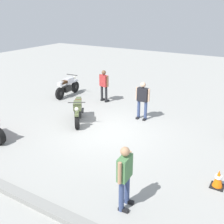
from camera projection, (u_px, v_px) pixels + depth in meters
ground_plane at (107, 131)px, 10.88m from camera, size 40.00×40.00×0.00m
curb_edge at (14, 192)px, 7.18m from camera, size 14.00×0.30×0.15m
motorcycle_olive_vintage at (78, 111)px, 11.56m from camera, size 1.23×1.70×1.07m
motorcycle_silver_cruiser at (67, 87)px, 14.95m from camera, size 0.70×2.09×1.09m
person_in_red_shirt at (104, 84)px, 13.90m from camera, size 0.64×0.40×1.64m
person_in_black_shirt at (143, 98)px, 11.70m from camera, size 0.65×0.31×1.66m
person_in_green_shirt at (125, 174)px, 6.45m from camera, size 0.33×0.65×1.66m
traffic_cone at (218, 179)px, 7.43m from camera, size 0.36×0.36×0.53m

